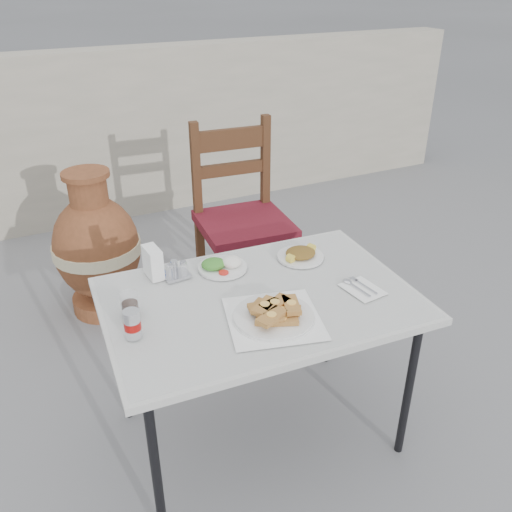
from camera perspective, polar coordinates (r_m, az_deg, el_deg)
name	(u,v)px	position (r m, az deg, el deg)	size (l,w,h in m)	color
ground	(246,441)	(2.33, -1.09, -18.86)	(80.00, 80.00, 0.00)	slate
cafe_table	(259,307)	(1.96, 0.36, -5.41)	(1.14, 0.80, 0.67)	black
pide_plate	(274,312)	(1.80, 1.87, -5.87)	(0.37, 0.37, 0.06)	white
salad_rice_plate	(222,265)	(2.09, -3.60, -0.93)	(0.19, 0.19, 0.05)	silver
salad_chopped_plate	(301,254)	(2.18, 4.71, 0.18)	(0.19, 0.19, 0.04)	silver
soda_can	(132,324)	(1.75, -12.89, -6.99)	(0.05, 0.05, 0.10)	silver
cola_glass	(130,306)	(1.86, -13.13, -5.17)	(0.06, 0.06, 0.09)	white
napkin_holder	(153,262)	(2.06, -10.78, -0.66)	(0.07, 0.10, 0.12)	white
condiment_caddy	(176,272)	(2.06, -8.38, -1.64)	(0.10, 0.08, 0.07)	silver
cutlery_napkin	(360,288)	(2.01, 10.90, -3.28)	(0.13, 0.16, 0.01)	white
chair	(241,218)	(2.85, -1.54, 3.99)	(0.49, 0.49, 1.02)	#3C1E10
terracotta_urn	(97,249)	(3.00, -16.39, 0.76)	(0.46, 0.46, 0.80)	brown
back_wall	(99,138)	(4.14, -16.22, 11.86)	(6.00, 0.25, 1.20)	#A89E8C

